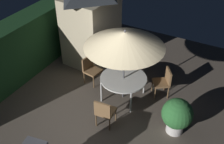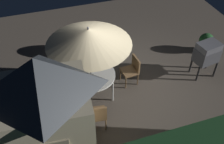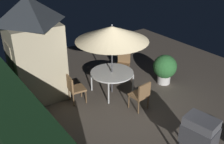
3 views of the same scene
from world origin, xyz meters
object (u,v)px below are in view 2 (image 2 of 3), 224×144
Objects in this scene: bbq_grill at (207,53)px; potted_plant_by_grill at (94,40)px; patio_umbrella at (88,37)px; potted_plant_by_shed at (206,42)px; chair_near_shed at (61,63)px; chair_far_side at (97,114)px; garden_shed at (48,119)px; patio_table at (91,76)px; chair_toward_hedge at (132,69)px.

potted_plant_by_grill is at bearing -35.34° from bbq_grill.
bbq_grill is 3.67m from potted_plant_by_grill.
potted_plant_by_shed is (-4.33, -0.76, -1.64)m from patio_umbrella.
chair_far_side is (-0.51, 2.28, 0.00)m from chair_near_shed.
chair_far_side is at bearing 76.22° from potted_plant_by_grill.
bbq_grill is at bearing -161.47° from garden_shed.
potted_plant_by_grill reaches higher than potted_plant_by_shed.
garden_shed is at bearing 55.32° from patio_table.
chair_far_side is at bearing 81.42° from patio_umbrella.
garden_shed reaches higher than chair_far_side.
chair_near_shed is 1.28× the size of potted_plant_by_shed.
bbq_grill is 1.16× the size of potted_plant_by_grill.
garden_shed is 6.40m from potted_plant_by_shed.
chair_near_shed is 5.04m from potted_plant_by_shed.
potted_plant_by_grill reaches higher than chair_near_shed.
patio_table is 1.14× the size of bbq_grill.
patio_umbrella is 2.55× the size of chair_far_side.
potted_plant_by_grill is (2.99, -2.12, -0.27)m from bbq_grill.
chair_toward_hedge is at bearing 112.55° from potted_plant_by_grill.
chair_far_side is 4.96m from potted_plant_by_shed.
chair_far_side is (0.19, 1.27, -0.16)m from patio_table.
patio_table reaches higher than potted_plant_by_shed.
garden_shed is 2.39m from patio_umbrella.
patio_table is at bearing 4.19° from chair_toward_hedge.
garden_shed reaches higher than chair_toward_hedge.
patio_table is 1.53× the size of chair_near_shed.
chair_far_side and chair_toward_hedge have the same top height.
garden_shed is 3.48× the size of chair_toward_hedge.
bbq_grill is at bearing -165.44° from chair_far_side.
bbq_grill is (-3.56, 0.30, 0.17)m from patio_table.
patio_table is 1.29m from chair_far_side.
patio_umbrella is at bearing 4.19° from chair_toward_hedge.
potted_plant_by_grill is at bearing -107.28° from patio_umbrella.
garden_shed reaches higher than potted_plant_by_shed.
chair_near_shed is at bearing -17.09° from bbq_grill.
chair_toward_hedge reaches higher than potted_plant_by_shed.
chair_toward_hedge is 0.87× the size of potted_plant_by_grill.
patio_table is at bearing 25.11° from patio_umbrella.
chair_near_shed is 2.19m from chair_toward_hedge.
potted_plant_by_shed is (-5.67, -2.69, -1.22)m from garden_shed.
potted_plant_by_shed is at bearing -170.10° from patio_umbrella.
garden_shed is 3.48× the size of chair_far_side.
chair_far_side is at bearing 81.42° from patio_table.
garden_shed is at bearing 18.53° from bbq_grill.
patio_table is at bearing -98.58° from chair_far_side.
garden_shed is 3.48× the size of chair_near_shed.
patio_umbrella is 1.97m from chair_far_side.
potted_plant_by_grill is (-0.57, -1.82, -1.43)m from patio_umbrella.
potted_plant_by_shed is at bearing 164.17° from potted_plant_by_grill.
chair_far_side is (0.19, 1.27, -1.49)m from patio_umbrella.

